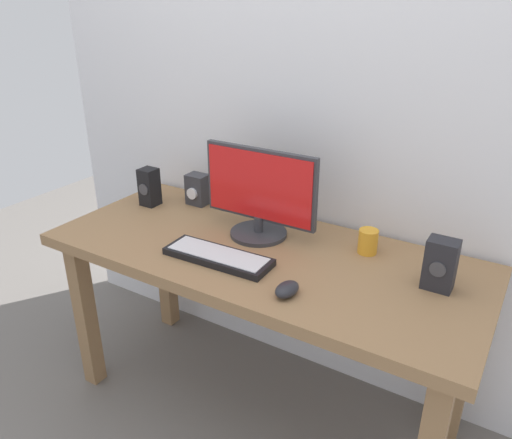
{
  "coord_description": "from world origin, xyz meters",
  "views": [
    {
      "loc": [
        0.85,
        -1.43,
        1.64
      ],
      "look_at": [
        -0.02,
        0.0,
        0.89
      ],
      "focal_mm": 34.91,
      "sensor_mm": 36.0,
      "label": 1
    }
  ],
  "objects_px": {
    "mouse": "(287,289)",
    "desk": "(261,273)",
    "coffee_mug": "(368,241)",
    "monitor": "(260,194)",
    "speaker_left": "(149,187)",
    "audio_controller": "(198,189)",
    "keyboard_primary": "(218,256)",
    "speaker_right": "(440,264)"
  },
  "relations": [
    {
      "from": "coffee_mug",
      "to": "speaker_left",
      "type": "bearing_deg",
      "value": -175.97
    },
    {
      "from": "desk",
      "to": "coffee_mug",
      "type": "bearing_deg",
      "value": 28.47
    },
    {
      "from": "desk",
      "to": "coffee_mug",
      "type": "relative_size",
      "value": 17.91
    },
    {
      "from": "keyboard_primary",
      "to": "speaker_left",
      "type": "height_order",
      "value": "speaker_left"
    },
    {
      "from": "speaker_right",
      "to": "coffee_mug",
      "type": "bearing_deg",
      "value": 157.75
    },
    {
      "from": "speaker_left",
      "to": "audio_controller",
      "type": "xyz_separation_m",
      "value": [
        0.18,
        0.12,
        -0.02
      ]
    },
    {
      "from": "speaker_right",
      "to": "monitor",
      "type": "bearing_deg",
      "value": 176.91
    },
    {
      "from": "keyboard_primary",
      "to": "speaker_right",
      "type": "bearing_deg",
      "value": 17.12
    },
    {
      "from": "monitor",
      "to": "speaker_right",
      "type": "bearing_deg",
      "value": -3.09
    },
    {
      "from": "speaker_left",
      "to": "audio_controller",
      "type": "bearing_deg",
      "value": 34.3
    },
    {
      "from": "desk",
      "to": "coffee_mug",
      "type": "distance_m",
      "value": 0.42
    },
    {
      "from": "monitor",
      "to": "mouse",
      "type": "relative_size",
      "value": 4.77
    },
    {
      "from": "monitor",
      "to": "speaker_left",
      "type": "height_order",
      "value": "monitor"
    },
    {
      "from": "speaker_left",
      "to": "coffee_mug",
      "type": "distance_m",
      "value": 1.01
    },
    {
      "from": "monitor",
      "to": "coffee_mug",
      "type": "height_order",
      "value": "monitor"
    },
    {
      "from": "desk",
      "to": "audio_controller",
      "type": "bearing_deg",
      "value": 153.54
    },
    {
      "from": "keyboard_primary",
      "to": "coffee_mug",
      "type": "relative_size",
      "value": 4.43
    },
    {
      "from": "mouse",
      "to": "audio_controller",
      "type": "distance_m",
      "value": 0.85
    },
    {
      "from": "keyboard_primary",
      "to": "mouse",
      "type": "relative_size",
      "value": 4.08
    },
    {
      "from": "coffee_mug",
      "to": "mouse",
      "type": "bearing_deg",
      "value": -105.86
    },
    {
      "from": "coffee_mug",
      "to": "speaker_right",
      "type": "bearing_deg",
      "value": -22.25
    },
    {
      "from": "mouse",
      "to": "speaker_right",
      "type": "distance_m",
      "value": 0.5
    },
    {
      "from": "monitor",
      "to": "keyboard_primary",
      "type": "xyz_separation_m",
      "value": [
        -0.02,
        -0.26,
        -0.16
      ]
    },
    {
      "from": "keyboard_primary",
      "to": "speaker_right",
      "type": "height_order",
      "value": "speaker_right"
    },
    {
      "from": "desk",
      "to": "coffee_mug",
      "type": "xyz_separation_m",
      "value": [
        0.35,
        0.19,
        0.15
      ]
    },
    {
      "from": "keyboard_primary",
      "to": "mouse",
      "type": "height_order",
      "value": "mouse"
    },
    {
      "from": "speaker_left",
      "to": "keyboard_primary",
      "type": "bearing_deg",
      "value": -25.01
    },
    {
      "from": "speaker_right",
      "to": "audio_controller",
      "type": "relative_size",
      "value": 1.23
    },
    {
      "from": "mouse",
      "to": "speaker_right",
      "type": "bearing_deg",
      "value": 41.08
    },
    {
      "from": "mouse",
      "to": "desk",
      "type": "bearing_deg",
      "value": 140.35
    },
    {
      "from": "speaker_right",
      "to": "speaker_left",
      "type": "height_order",
      "value": "speaker_right"
    },
    {
      "from": "coffee_mug",
      "to": "desk",
      "type": "bearing_deg",
      "value": -151.53
    },
    {
      "from": "keyboard_primary",
      "to": "audio_controller",
      "type": "xyz_separation_m",
      "value": [
        -0.39,
        0.39,
        0.06
      ]
    },
    {
      "from": "monitor",
      "to": "coffee_mug",
      "type": "distance_m",
      "value": 0.45
    },
    {
      "from": "keyboard_primary",
      "to": "mouse",
      "type": "distance_m",
      "value": 0.33
    },
    {
      "from": "speaker_left",
      "to": "desk",
      "type": "bearing_deg",
      "value": -10.08
    },
    {
      "from": "keyboard_primary",
      "to": "audio_controller",
      "type": "distance_m",
      "value": 0.55
    },
    {
      "from": "keyboard_primary",
      "to": "audio_controller",
      "type": "relative_size",
      "value": 2.91
    },
    {
      "from": "speaker_left",
      "to": "audio_controller",
      "type": "height_order",
      "value": "speaker_left"
    },
    {
      "from": "keyboard_primary",
      "to": "monitor",
      "type": "bearing_deg",
      "value": 86.05
    },
    {
      "from": "monitor",
      "to": "mouse",
      "type": "distance_m",
      "value": 0.48
    },
    {
      "from": "mouse",
      "to": "speaker_left",
      "type": "relative_size",
      "value": 0.59
    }
  ]
}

